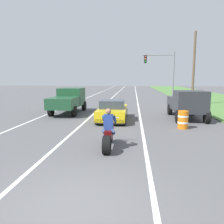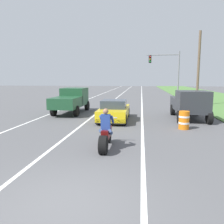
{
  "view_description": "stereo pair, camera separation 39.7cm",
  "coord_description": "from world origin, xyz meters",
  "views": [
    {
      "loc": [
        1.3,
        -4.51,
        2.76
      ],
      "look_at": [
        0.17,
        7.29,
        1.0
      ],
      "focal_mm": 36.17,
      "sensor_mm": 36.0,
      "label": 1
    },
    {
      "loc": [
        1.69,
        -4.46,
        2.76
      ],
      "look_at": [
        0.17,
        7.29,
        1.0
      ],
      "focal_mm": 36.17,
      "sensor_mm": 36.0,
      "label": 2
    }
  ],
  "objects": [
    {
      "name": "pickup_truck_left_lane_dark_green",
      "position": [
        -3.88,
        13.05,
        1.11
      ],
      "size": [
        2.02,
        4.8,
        1.98
      ],
      "color": "#1E4C2D",
      "rests_on": "ground"
    },
    {
      "name": "ground_plane",
      "position": [
        0.0,
        0.0,
        0.0
      ],
      "size": [
        160.0,
        160.0,
        0.0
      ],
      "primitive_type": "plane",
      "color": "#565659"
    },
    {
      "name": "lane_stripe_right_solid",
      "position": [
        1.8,
        20.0,
        0.0
      ],
      "size": [
        0.14,
        120.0,
        0.01
      ],
      "primitive_type": "cube",
      "color": "white",
      "rests_on": "ground"
    },
    {
      "name": "lane_stripe_left_solid",
      "position": [
        -5.4,
        20.0,
        0.0
      ],
      "size": [
        0.14,
        120.0,
        0.01
      ],
      "primitive_type": "cube",
      "color": "white",
      "rests_on": "ground"
    },
    {
      "name": "pickup_truck_right_shoulder_dark_grey",
      "position": [
        4.98,
        11.45,
        1.11
      ],
      "size": [
        2.02,
        4.8,
        1.98
      ],
      "color": "#2D3035",
      "rests_on": "ground"
    },
    {
      "name": "utility_pole_roadside",
      "position": [
        7.33,
        19.38,
        3.71
      ],
      "size": [
        0.24,
        0.24,
        7.42
      ],
      "primitive_type": "cylinder",
      "color": "brown",
      "rests_on": "ground"
    },
    {
      "name": "traffic_light_mast_near",
      "position": [
        4.96,
        23.95,
        3.95
      ],
      "size": [
        3.92,
        0.34,
        6.0
      ],
      "color": "gray",
      "rests_on": "ground"
    },
    {
      "name": "construction_barrel_nearest",
      "position": [
        4.06,
        8.11,
        0.5
      ],
      "size": [
        0.58,
        0.58,
        1.0
      ],
      "color": "orange",
      "rests_on": "ground"
    },
    {
      "name": "lane_stripe_centre_dashed",
      "position": [
        -1.8,
        20.0,
        0.0
      ],
      "size": [
        0.14,
        120.0,
        0.01
      ],
      "primitive_type": "cube",
      "color": "white",
      "rests_on": "ground"
    },
    {
      "name": "sports_car_yellow",
      "position": [
        -0.07,
        10.3,
        0.63
      ],
      "size": [
        1.84,
        4.3,
        1.37
      ],
      "color": "yellow",
      "rests_on": "ground"
    },
    {
      "name": "motorcycle_with_rider",
      "position": [
        0.35,
        4.04,
        0.59
      ],
      "size": [
        0.7,
        2.21,
        1.62
      ],
      "color": "black",
      "rests_on": "ground"
    }
  ]
}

